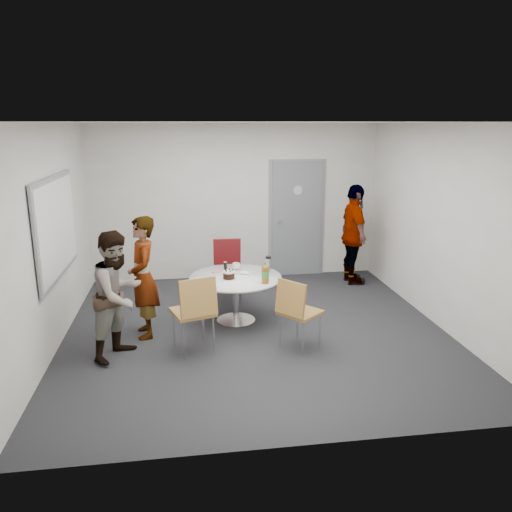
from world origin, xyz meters
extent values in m
plane|color=black|center=(0.00, 0.00, 0.00)|extent=(5.00, 5.00, 0.00)
plane|color=silver|center=(0.00, 0.00, 2.70)|extent=(5.00, 5.00, 0.00)
plane|color=beige|center=(0.00, 2.50, 1.35)|extent=(5.00, 0.00, 5.00)
plane|color=beige|center=(-2.50, 0.00, 1.35)|extent=(0.00, 5.00, 5.00)
plane|color=beige|center=(2.50, 0.00, 1.35)|extent=(0.00, 5.00, 5.00)
plane|color=beige|center=(0.00, -2.50, 1.35)|extent=(5.00, 0.00, 5.00)
cube|color=slate|center=(1.10, 2.47, 1.02)|extent=(0.90, 0.05, 2.05)
cube|color=gray|center=(1.10, 2.50, 1.02)|extent=(1.02, 0.04, 2.12)
cylinder|color=#B2BFC6|center=(1.10, 2.44, 1.55)|extent=(0.16, 0.01, 0.16)
cylinder|color=silver|center=(0.78, 2.41, 1.02)|extent=(0.04, 0.14, 0.04)
cube|color=gray|center=(-2.46, 0.20, 1.45)|extent=(0.03, 1.90, 1.25)
cube|color=white|center=(-2.44, 0.20, 1.45)|extent=(0.01, 1.78, 1.13)
cylinder|color=white|center=(-0.23, 0.37, 0.64)|extent=(1.26, 1.26, 0.03)
cylinder|color=silver|center=(-0.23, 0.37, 0.32)|extent=(0.09, 0.09, 0.61)
cylinder|color=silver|center=(-0.23, 0.37, 0.01)|extent=(0.54, 0.54, 0.02)
cylinder|color=white|center=(-0.33, 0.26, 0.66)|extent=(0.21, 0.21, 0.01)
cylinder|color=black|center=(-0.33, 0.26, 0.71)|extent=(0.16, 0.16, 0.08)
cylinder|color=white|center=(-0.33, 0.26, 0.76)|extent=(0.16, 0.16, 0.02)
cylinder|color=brown|center=(0.13, 0.01, 0.77)|extent=(0.10, 0.10, 0.22)
cylinder|color=#408D38|center=(0.13, 0.01, 0.78)|extent=(0.10, 0.10, 0.08)
cone|color=brown|center=(0.13, 0.01, 0.90)|extent=(0.09, 0.09, 0.05)
cylinder|color=#43954A|center=(0.13, 0.01, 0.94)|extent=(0.04, 0.04, 0.02)
imported|color=white|center=(-0.18, 0.72, 0.70)|extent=(0.16, 0.16, 0.09)
cylinder|color=black|center=(-0.34, 0.71, 0.71)|extent=(0.05, 0.05, 0.11)
cylinder|color=silver|center=(0.25, 0.52, 0.76)|extent=(0.08, 0.08, 0.20)
cylinder|color=black|center=(0.25, 0.52, 0.87)|extent=(0.08, 0.08, 0.03)
cube|color=#DF6F71|center=(-0.48, 0.60, 0.67)|extent=(0.12, 0.10, 0.02)
ellipsoid|color=white|center=(-0.10, 0.47, 0.67)|extent=(0.15, 0.15, 0.03)
cube|color=brown|center=(-0.84, -0.48, 0.50)|extent=(0.58, 0.58, 0.04)
cube|color=brown|center=(-0.77, -0.69, 0.75)|extent=(0.45, 0.23, 0.44)
cylinder|color=silver|center=(-0.71, -0.24, 0.25)|extent=(0.02, 0.02, 0.50)
cylinder|color=silver|center=(-1.07, -0.35, 0.25)|extent=(0.02, 0.02, 0.50)
cylinder|color=silver|center=(-0.60, -0.60, 0.25)|extent=(0.02, 0.02, 0.50)
cylinder|color=silver|center=(-0.96, -0.71, 0.25)|extent=(0.02, 0.02, 0.50)
cube|color=brown|center=(0.47, -0.58, 0.46)|extent=(0.60, 0.60, 0.04)
cube|color=brown|center=(0.31, -0.71, 0.69)|extent=(0.33, 0.37, 0.41)
cylinder|color=silver|center=(0.71, -0.60, 0.23)|extent=(0.02, 0.02, 0.46)
cylinder|color=silver|center=(0.49, -0.33, 0.23)|extent=(0.02, 0.02, 0.46)
cylinder|color=silver|center=(0.45, -0.82, 0.23)|extent=(0.02, 0.02, 0.46)
cylinder|color=silver|center=(0.22, -0.56, 0.23)|extent=(0.02, 0.02, 0.46)
cube|color=maroon|center=(-0.26, 1.24, 0.48)|extent=(0.47, 0.47, 0.04)
cube|color=maroon|center=(-0.25, 1.46, 0.73)|extent=(0.43, 0.12, 0.43)
cylinder|color=silver|center=(-0.45, 1.07, 0.24)|extent=(0.02, 0.02, 0.48)
cylinder|color=silver|center=(-0.08, 1.05, 0.24)|extent=(0.02, 0.02, 0.48)
cylinder|color=silver|center=(-0.43, 1.43, 0.24)|extent=(0.02, 0.02, 0.48)
cylinder|color=silver|center=(-0.07, 1.42, 0.24)|extent=(0.02, 0.02, 0.48)
imported|color=#A5C6EA|center=(-1.44, 0.07, 0.79)|extent=(0.47, 0.63, 1.58)
imported|color=white|center=(-1.69, -0.49, 0.76)|extent=(0.89, 0.94, 1.52)
imported|color=black|center=(1.95, 1.82, 0.86)|extent=(0.43, 1.01, 1.71)
camera|label=1|loc=(-0.89, -6.13, 2.69)|focal=35.00mm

